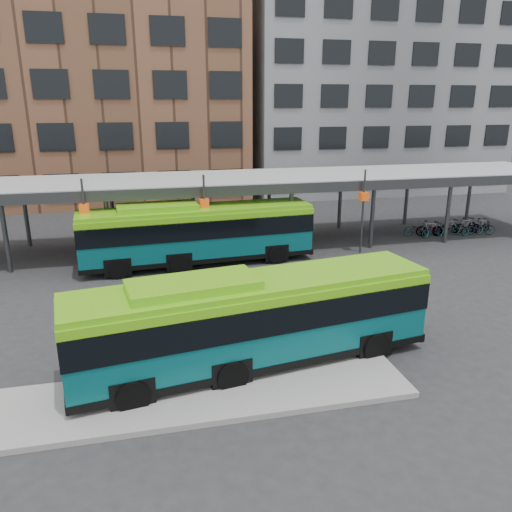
{
  "coord_description": "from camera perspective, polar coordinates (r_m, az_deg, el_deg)",
  "views": [
    {
      "loc": [
        -6.11,
        -15.98,
        8.45
      ],
      "look_at": [
        -1.35,
        4.77,
        1.8
      ],
      "focal_mm": 35.0,
      "sensor_mm": 36.0,
      "label": 1
    }
  ],
  "objects": [
    {
      "name": "canopy",
      "position": [
        29.82,
        -1.07,
        8.58
      ],
      "size": [
        40.0,
        6.53,
        4.8
      ],
      "color": "#999B9E",
      "rests_on": "ground"
    },
    {
      "name": "boarding_island",
      "position": [
        15.45,
        -8.92,
        -15.65
      ],
      "size": [
        14.0,
        3.0,
        0.18
      ],
      "primitive_type": "cube",
      "color": "gray",
      "rests_on": "ground"
    },
    {
      "name": "building_grey",
      "position": [
        52.85,
        12.48,
        18.65
      ],
      "size": [
        24.0,
        14.0,
        20.0
      ],
      "primitive_type": "cube",
      "color": "slate",
      "rests_on": "ground"
    },
    {
      "name": "building_brick",
      "position": [
        48.2,
        -18.64,
        19.54
      ],
      "size": [
        26.0,
        14.0,
        22.0
      ],
      "primitive_type": "cube",
      "color": "brown",
      "rests_on": "ground"
    },
    {
      "name": "bus_front",
      "position": [
        16.29,
        -0.39,
        -7.12
      ],
      "size": [
        12.11,
        4.29,
        3.27
      ],
      "rotation": [
        0.0,
        0.0,
        0.15
      ],
      "color": "#085358",
      "rests_on": "ground"
    },
    {
      "name": "pedestrian",
      "position": [
        15.1,
        -11.23,
        -12.26
      ],
      "size": [
        0.46,
        0.69,
        1.76
      ],
      "rotation": [
        0.0,
        0.0,
        1.5
      ],
      "color": "black",
      "rests_on": "boarding_island"
    },
    {
      "name": "ground",
      "position": [
        19.08,
        7.27,
        -9.09
      ],
      "size": [
        120.0,
        120.0,
        0.0
      ],
      "primitive_type": "plane",
      "color": "#28282B",
      "rests_on": "ground"
    },
    {
      "name": "bus_rear",
      "position": [
        26.76,
        -6.79,
        2.74
      ],
      "size": [
        12.4,
        3.48,
        3.37
      ],
      "rotation": [
        0.0,
        0.0,
        0.07
      ],
      "color": "#085358",
      "rests_on": "ground"
    },
    {
      "name": "bike_rack",
      "position": [
        35.18,
        21.61,
        3.03
      ],
      "size": [
        6.37,
        1.64,
        1.05
      ],
      "color": "slate",
      "rests_on": "ground"
    }
  ]
}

